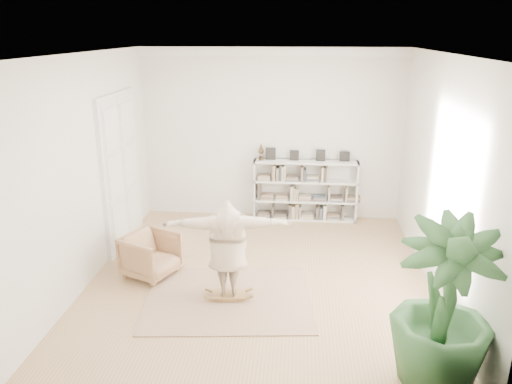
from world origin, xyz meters
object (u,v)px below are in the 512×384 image
person (228,246)px  rocker_board (229,295)px  armchair (151,255)px  bookshelf (305,191)px  houseplant (443,307)px

person → rocker_board: bearing=174.3°
armchair → bookshelf: bearing=-16.8°
bookshelf → rocker_board: size_ratio=4.12×
houseplant → person: bearing=147.4°
bookshelf → houseplant: size_ratio=1.09×
armchair → rocker_board: armchair is taller
houseplant → bookshelf: bearing=105.9°
bookshelf → rocker_board: bookshelf is taller
rocker_board → person: size_ratio=0.29×
rocker_board → person: bearing=174.3°
armchair → rocker_board: 1.58m
bookshelf → armchair: 3.84m
bookshelf → rocker_board: 3.75m
person → houseplant: (2.65, -1.69, 0.12)m
bookshelf → houseplant: bearing=-74.1°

